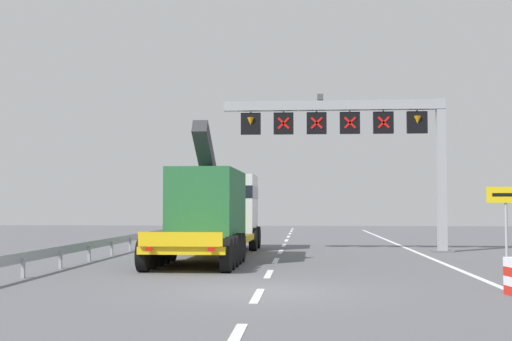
% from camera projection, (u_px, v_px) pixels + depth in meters
% --- Properties ---
extents(ground, '(112.00, 112.00, 0.00)m').
position_uv_depth(ground, '(262.00, 292.00, 16.91)').
color(ground, '#5B5B60').
extents(lane_markings, '(0.20, 54.30, 0.01)m').
position_uv_depth(lane_markings, '(284.00, 245.00, 36.68)').
color(lane_markings, silver).
rests_on(lane_markings, ground).
extents(edge_line_right, '(0.20, 63.00, 0.01)m').
position_uv_depth(edge_line_right, '(427.00, 257.00, 28.42)').
color(edge_line_right, silver).
rests_on(edge_line_right, ground).
extents(overhead_lane_gantry, '(10.63, 0.90, 7.41)m').
position_uv_depth(overhead_lane_gantry, '(360.00, 130.00, 31.84)').
color(overhead_lane_gantry, '#9EA0A5').
rests_on(overhead_lane_gantry, ground).
extents(heavy_haul_truck_yellow, '(3.13, 14.09, 5.30)m').
position_uv_depth(heavy_haul_truck_yellow, '(217.00, 209.00, 29.24)').
color(heavy_haul_truck_yellow, yellow).
rests_on(heavy_haul_truck_yellow, ground).
extents(exit_sign_yellow, '(1.39, 0.15, 2.83)m').
position_uv_depth(exit_sign_yellow, '(506.00, 206.00, 24.51)').
color(exit_sign_yellow, '#9EA0A5').
rests_on(exit_sign_yellow, ground).
extents(guardrail_left, '(0.13, 30.79, 0.76)m').
position_uv_depth(guardrail_left, '(120.00, 241.00, 30.80)').
color(guardrail_left, '#999EA3').
rests_on(guardrail_left, ground).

